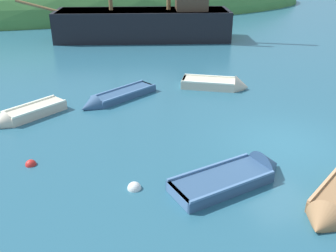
% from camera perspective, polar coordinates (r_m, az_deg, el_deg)
% --- Properties ---
extents(ground_plane, '(120.00, 120.00, 0.00)m').
position_cam_1_polar(ground_plane, '(13.68, 17.67, -2.57)').
color(ground_plane, '#285B70').
extents(shore_hill, '(55.66, 18.96, 11.01)m').
position_cam_1_polar(shore_hill, '(43.21, -14.83, 16.73)').
color(shore_hill, '#477F3D').
rests_on(shore_hill, ground).
extents(sailing_ship, '(15.14, 6.62, 13.57)m').
position_cam_1_polar(sailing_ship, '(28.29, -3.56, 14.86)').
color(sailing_ship, black).
rests_on(sailing_ship, ground).
extents(rowboat_near_dock, '(3.34, 2.52, 1.08)m').
position_cam_1_polar(rowboat_near_dock, '(18.37, 7.79, 6.21)').
color(rowboat_near_dock, beige).
rests_on(rowboat_near_dock, ground).
extents(rowboat_center, '(3.84, 1.93, 1.17)m').
position_cam_1_polar(rowboat_center, '(11.25, 10.80, -7.67)').
color(rowboat_center, '#335175').
rests_on(rowboat_center, ground).
extents(rowboat_outer_right, '(3.10, 2.36, 0.88)m').
position_cam_1_polar(rowboat_outer_right, '(15.95, -20.98, 1.55)').
color(rowboat_outer_right, beige).
rests_on(rowboat_outer_right, ground).
extents(rowboat_far, '(3.87, 2.64, 0.89)m').
position_cam_1_polar(rowboat_far, '(16.85, -8.32, 4.17)').
color(rowboat_far, '#335175').
rests_on(rowboat_far, ground).
extents(buoy_white, '(0.40, 0.40, 0.40)m').
position_cam_1_polar(buoy_white, '(10.79, -5.19, -9.53)').
color(buoy_white, white).
rests_on(buoy_white, ground).
extents(buoy_red, '(0.35, 0.35, 0.35)m').
position_cam_1_polar(buoy_red, '(12.59, -20.29, -5.61)').
color(buoy_red, red).
rests_on(buoy_red, ground).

